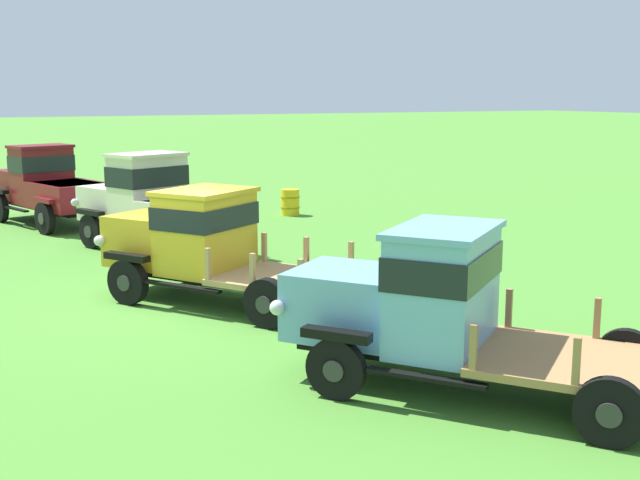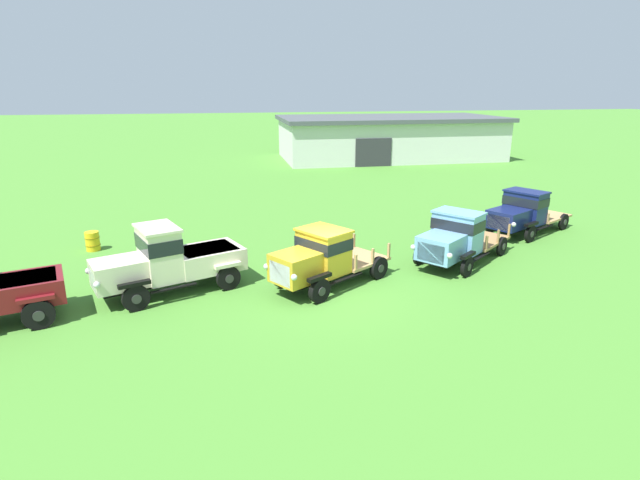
# 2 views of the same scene
# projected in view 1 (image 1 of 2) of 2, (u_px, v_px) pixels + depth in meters

# --- Properties ---
(ground_plane) EXTENTS (240.00, 240.00, 0.00)m
(ground_plane) POSITION_uv_depth(u_px,v_px,m) (165.00, 307.00, 14.26)
(ground_plane) COLOR #47842D
(vintage_truck_foreground_near) EXTENTS (4.99, 3.05, 2.27)m
(vintage_truck_foreground_near) POSITION_uv_depth(u_px,v_px,m) (48.00, 186.00, 23.09)
(vintage_truck_foreground_near) COLOR black
(vintage_truck_foreground_near) RESTS_ON ground
(vintage_truck_second_in_line) EXTENTS (5.18, 3.42, 2.33)m
(vintage_truck_second_in_line) POSITION_uv_depth(u_px,v_px,m) (156.00, 203.00, 19.23)
(vintage_truck_second_in_line) COLOR black
(vintage_truck_second_in_line) RESTS_ON ground
(vintage_truck_midrow_center) EXTENTS (4.80, 3.93, 2.06)m
(vintage_truck_midrow_center) POSITION_uv_depth(u_px,v_px,m) (198.00, 241.00, 14.58)
(vintage_truck_midrow_center) COLOR black
(vintage_truck_midrow_center) RESTS_ON ground
(vintage_truck_far_side) EXTENTS (5.14, 4.54, 2.10)m
(vintage_truck_far_side) POSITION_uv_depth(u_px,v_px,m) (431.00, 304.00, 10.27)
(vintage_truck_far_side) COLOR black
(vintage_truck_far_side) RESTS_ON ground
(oil_drum_beside_row) EXTENTS (0.60, 0.60, 0.81)m
(oil_drum_beside_row) POSITION_uv_depth(u_px,v_px,m) (290.00, 202.00, 24.89)
(oil_drum_beside_row) COLOR gold
(oil_drum_beside_row) RESTS_ON ground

